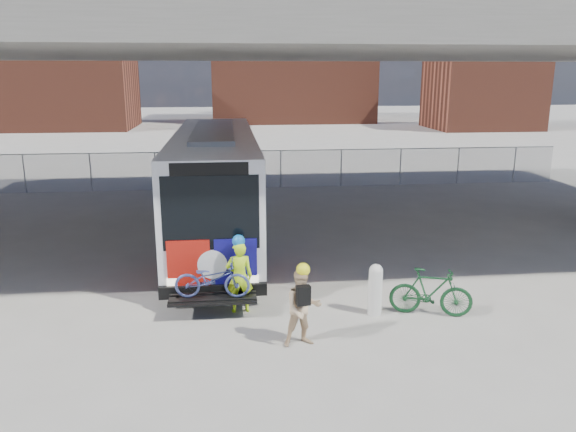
{
  "coord_description": "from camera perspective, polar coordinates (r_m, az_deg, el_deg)",
  "views": [
    {
      "loc": [
        -1.59,
        -14.95,
        5.46
      ],
      "look_at": [
        0.05,
        0.07,
        1.6
      ],
      "focal_mm": 35.0,
      "sensor_mm": 36.0,
      "label": 1
    }
  ],
  "objects": [
    {
      "name": "overpass",
      "position": [
        19.05,
        -1.51,
        17.59
      ],
      "size": [
        40.0,
        16.0,
        7.95
      ],
      "color": "#605E59",
      "rests_on": "ground"
    },
    {
      "name": "ground",
      "position": [
        16.0,
        -0.16,
        -5.63
      ],
      "size": [
        160.0,
        160.0,
        0.0
      ],
      "primitive_type": "plane",
      "color": "#9E9991",
      "rests_on": "ground"
    },
    {
      "name": "cyclist_hivis",
      "position": [
        13.15,
        -4.97,
        -5.99
      ],
      "size": [
        0.66,
        0.46,
        1.88
      ],
      "rotation": [
        0.0,
        0.0,
        3.23
      ],
      "color": "#CAFF1A",
      "rests_on": "ground"
    },
    {
      "name": "bike_parked",
      "position": [
        13.44,
        14.31,
        -7.5
      ],
      "size": [
        1.96,
        1.08,
        1.13
      ],
      "primitive_type": "imported",
      "rotation": [
        0.0,
        0.0,
        1.26
      ],
      "color": "#154321",
      "rests_on": "ground"
    },
    {
      "name": "chainlink_fence",
      "position": [
        27.3,
        -2.85,
        5.81
      ],
      "size": [
        30.0,
        0.06,
        30.0
      ],
      "color": "gray",
      "rests_on": "ground"
    },
    {
      "name": "smokestack",
      "position": [
        72.01,
        6.7,
        19.84
      ],
      "size": [
        2.2,
        2.2,
        25.0
      ],
      "primitive_type": "cylinder",
      "color": "brown",
      "rests_on": "ground"
    },
    {
      "name": "bus",
      "position": [
        18.96,
        -7.4,
        4.03
      ],
      "size": [
        2.67,
        12.93,
        3.69
      ],
      "color": "silver",
      "rests_on": "ground"
    },
    {
      "name": "brick_buildings",
      "position": [
        63.24,
        -3.79,
        14.26
      ],
      "size": [
        54.0,
        22.0,
        12.0
      ],
      "color": "brown",
      "rests_on": "ground"
    },
    {
      "name": "bollard",
      "position": [
        13.19,
        8.86,
        -7.2
      ],
      "size": [
        0.32,
        0.32,
        1.23
      ],
      "color": "silver",
      "rests_on": "ground"
    },
    {
      "name": "cyclist_tan",
      "position": [
        11.56,
        1.52,
        -9.22
      ],
      "size": [
        0.87,
        0.72,
        1.79
      ],
      "rotation": [
        0.0,
        0.0,
        0.14
      ],
      "color": "#D6B389",
      "rests_on": "ground"
    }
  ]
}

